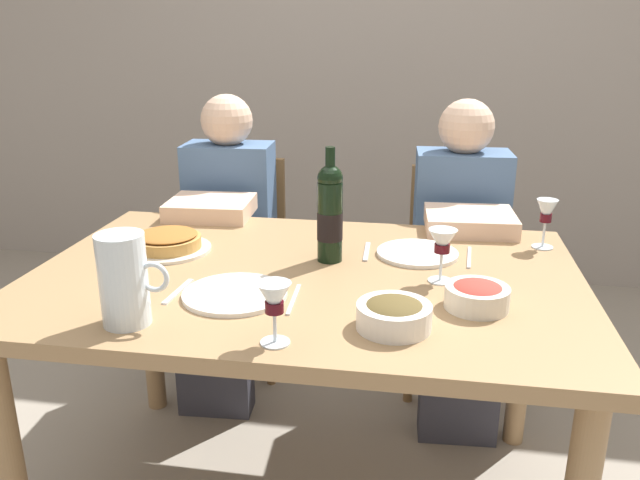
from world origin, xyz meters
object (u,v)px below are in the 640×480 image
(dining_table, at_px, (305,304))
(dinner_plate_left_setting, at_px, (417,253))
(water_pitcher, at_px, (124,285))
(wine_glass_centre, at_px, (442,244))
(wine_bottle, at_px, (330,213))
(chair_right, at_px, (454,262))
(diner_right, at_px, (461,254))
(wine_glass_right_diner, at_px, (546,214))
(dinner_plate_right_setting, at_px, (235,294))
(wine_glass_left_diner, at_px, (274,301))
(salad_bowl, at_px, (477,295))
(olive_bowl, at_px, (394,314))
(diner_left, at_px, (225,239))
(chair_left, at_px, (240,249))
(baked_tart, at_px, (167,242))

(dining_table, distance_m, dinner_plate_left_setting, 0.37)
(water_pitcher, distance_m, wine_glass_centre, 0.79)
(dining_table, height_order, dinner_plate_left_setting, dinner_plate_left_setting)
(wine_bottle, bearing_deg, chair_right, 62.79)
(diner_right, bearing_deg, wine_glass_centre, 78.56)
(wine_glass_right_diner, distance_m, diner_right, 0.46)
(water_pitcher, relative_size, dinner_plate_right_setting, 0.81)
(wine_glass_left_diner, height_order, diner_right, diner_right)
(salad_bowl, xyz_separation_m, wine_glass_centre, (-0.08, 0.15, 0.07))
(olive_bowl, relative_size, wine_glass_left_diner, 1.22)
(salad_bowl, bearing_deg, diner_left, 137.76)
(chair_right, relative_size, diner_right, 0.75)
(wine_bottle, bearing_deg, wine_glass_left_diner, -94.11)
(wine_glass_right_diner, bearing_deg, wine_glass_left_diner, -131.83)
(dining_table, distance_m, wine_glass_right_diner, 0.78)
(dining_table, height_order, wine_glass_left_diner, wine_glass_left_diner)
(diner_right, bearing_deg, wine_glass_left_diner, 63.82)
(diner_right, bearing_deg, salad_bowl, 86.09)
(olive_bowl, relative_size, chair_left, 0.19)
(chair_right, bearing_deg, chair_left, -4.45)
(dinner_plate_left_setting, height_order, dinner_plate_right_setting, same)
(chair_right, height_order, diner_right, diner_right)
(chair_left, xyz_separation_m, chair_right, (0.90, -0.02, 0.00))
(dinner_plate_left_setting, distance_m, dinner_plate_right_setting, 0.58)
(dining_table, height_order, dinner_plate_right_setting, dinner_plate_right_setting)
(olive_bowl, bearing_deg, diner_right, 78.10)
(dining_table, xyz_separation_m, wine_glass_centre, (0.37, -0.00, 0.20))
(olive_bowl, bearing_deg, dining_table, 131.16)
(salad_bowl, bearing_deg, wine_glass_right_diner, 64.75)
(baked_tart, height_order, chair_left, chair_left)
(baked_tart, bearing_deg, dinner_plate_right_setting, -44.73)
(dining_table, height_order, wine_glass_right_diner, wine_glass_right_diner)
(diner_right, bearing_deg, baked_tart, 27.06)
(salad_bowl, xyz_separation_m, wine_glass_left_diner, (-0.43, -0.26, 0.06))
(diner_left, bearing_deg, wine_glass_right_diner, 160.49)
(wine_glass_right_diner, height_order, chair_right, wine_glass_right_diner)
(chair_left, bearing_deg, water_pitcher, 92.06)
(olive_bowl, height_order, chair_left, chair_left)
(wine_glass_left_diner, bearing_deg, salad_bowl, 30.54)
(wine_glass_left_diner, height_order, chair_right, wine_glass_left_diner)
(baked_tart, xyz_separation_m, diner_left, (-0.00, 0.54, -0.17))
(dinner_plate_right_setting, bearing_deg, wine_glass_right_diner, 32.03)
(olive_bowl, bearing_deg, chair_left, 121.02)
(wine_glass_centre, relative_size, chair_right, 0.17)
(salad_bowl, height_order, chair_right, chair_right)
(chair_left, xyz_separation_m, diner_left, (0.01, -0.24, 0.12))
(salad_bowl, bearing_deg, wine_glass_left_diner, -149.46)
(wine_bottle, distance_m, chair_right, 0.95)
(dining_table, relative_size, diner_left, 1.29)
(wine_glass_right_diner, distance_m, chair_left, 1.32)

